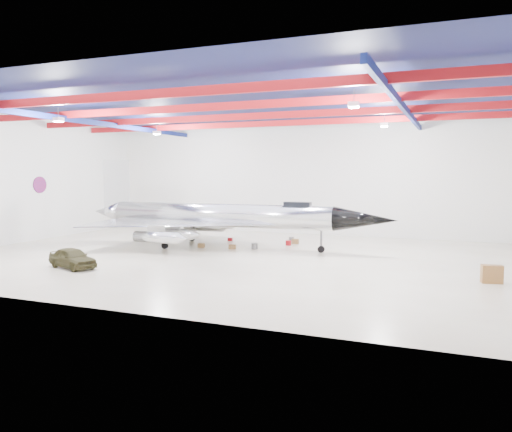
% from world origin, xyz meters
% --- Properties ---
extents(floor, '(40.00, 40.00, 0.00)m').
position_xyz_m(floor, '(0.00, 0.00, 0.00)').
color(floor, '#BDAF96').
rests_on(floor, ground).
extents(wall_back, '(40.00, 0.00, 40.00)m').
position_xyz_m(wall_back, '(0.00, 15.00, 5.50)').
color(wall_back, silver).
rests_on(wall_back, floor).
extents(wall_left, '(0.00, 30.00, 30.00)m').
position_xyz_m(wall_left, '(-20.00, 0.00, 5.50)').
color(wall_left, silver).
rests_on(wall_left, floor).
extents(ceiling, '(40.00, 40.00, 0.00)m').
position_xyz_m(ceiling, '(0.00, 0.00, 11.00)').
color(ceiling, '#0A0F38').
rests_on(ceiling, wall_back).
extents(ceiling_structure, '(39.50, 29.50, 1.08)m').
position_xyz_m(ceiling_structure, '(0.00, 0.00, 10.32)').
color(ceiling_structure, maroon).
rests_on(ceiling_structure, ceiling).
extents(wall_roundel, '(0.10, 1.50, 1.50)m').
position_xyz_m(wall_roundel, '(-19.94, 2.00, 5.00)').
color(wall_roundel, '#B21414').
rests_on(wall_roundel, wall_left).
extents(jet_aircraft, '(26.40, 15.59, 7.20)m').
position_xyz_m(jet_aircraft, '(-2.79, 3.83, 2.36)').
color(jet_aircraft, silver).
rests_on(jet_aircraft, floor).
extents(jeep, '(4.13, 2.66, 1.31)m').
position_xyz_m(jeep, '(-7.56, -7.78, 0.65)').
color(jeep, '#38351C').
rests_on(jeep, floor).
extents(desk, '(1.18, 0.75, 1.01)m').
position_xyz_m(desk, '(17.15, -2.63, 0.50)').
color(desk, brown).
rests_on(desk, floor).
extents(crate_ply, '(0.57, 0.48, 0.35)m').
position_xyz_m(crate_ply, '(-4.01, 3.01, 0.18)').
color(crate_ply, olive).
rests_on(crate_ply, floor).
extents(toolbox_red, '(0.45, 0.39, 0.28)m').
position_xyz_m(toolbox_red, '(-3.50, 7.55, 0.14)').
color(toolbox_red, maroon).
rests_on(toolbox_red, floor).
extents(engine_drum, '(0.56, 0.56, 0.46)m').
position_xyz_m(engine_drum, '(0.29, 4.01, 0.23)').
color(engine_drum, '#59595B').
rests_on(engine_drum, floor).
extents(parts_bin, '(0.66, 0.57, 0.41)m').
position_xyz_m(parts_bin, '(2.46, 8.00, 0.21)').
color(parts_bin, olive).
rests_on(parts_bin, floor).
extents(crate_small, '(0.37, 0.31, 0.25)m').
position_xyz_m(crate_small, '(-8.16, 5.98, 0.13)').
color(crate_small, '#59595B').
rests_on(crate_small, floor).
extents(tool_chest, '(0.51, 0.51, 0.42)m').
position_xyz_m(tool_chest, '(2.21, 6.84, 0.21)').
color(tool_chest, maroon).
rests_on(tool_chest, floor).
extents(oil_barrel, '(0.55, 0.46, 0.35)m').
position_xyz_m(oil_barrel, '(-1.32, 3.23, 0.18)').
color(oil_barrel, olive).
rests_on(oil_barrel, floor).
extents(spares_box, '(0.51, 0.51, 0.40)m').
position_xyz_m(spares_box, '(1.72, 9.19, 0.20)').
color(spares_box, '#59595B').
rests_on(spares_box, floor).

